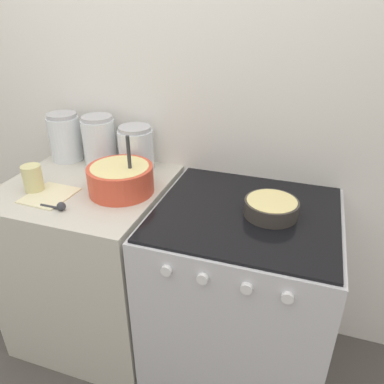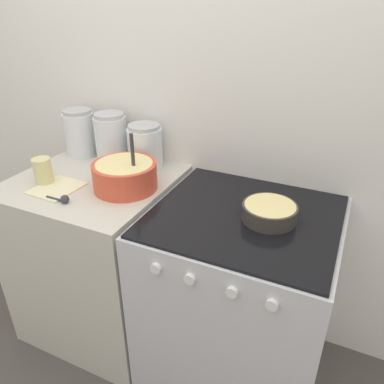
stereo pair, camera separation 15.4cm
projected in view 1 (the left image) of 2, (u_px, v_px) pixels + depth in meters
name	position (u px, v px, depth m)	size (l,w,h in m)	color
wall_back	(185.00, 104.00, 1.78)	(4.54, 0.05, 2.40)	white
countertop_cabinet	(96.00, 262.00, 1.93)	(0.73, 0.69, 0.89)	beige
stove	(240.00, 295.00, 1.71)	(0.75, 0.71, 0.89)	silver
mixing_bowl	(121.00, 178.00, 1.63)	(0.29, 0.29, 0.26)	#D84C33
baking_pan	(271.00, 207.00, 1.47)	(0.21, 0.21, 0.07)	#38332D
storage_jar_left	(66.00, 140.00, 1.94)	(0.16, 0.16, 0.25)	silver
storage_jar_middle	(100.00, 144.00, 1.88)	(0.16, 0.16, 0.25)	silver
storage_jar_right	(136.00, 151.00, 1.83)	(0.17, 0.17, 0.22)	silver
tin_can	(33.00, 178.00, 1.64)	(0.08, 0.08, 0.12)	beige
recipe_page	(49.00, 195.00, 1.62)	(0.20, 0.22, 0.01)	beige
measuring_spoon	(59.00, 206.00, 1.51)	(0.12, 0.04, 0.04)	#333338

